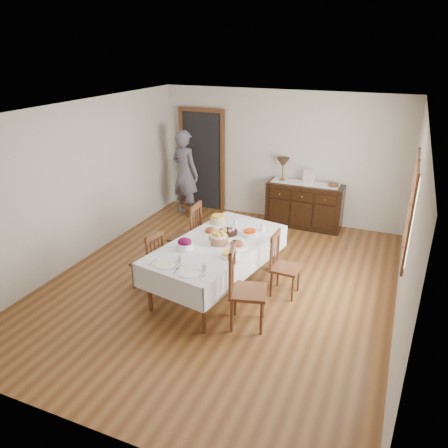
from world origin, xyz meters
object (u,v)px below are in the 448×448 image
at_px(chair_right_near, 244,287).
at_px(person, 185,171).
at_px(chair_left_near, 149,260).
at_px(sideboard, 304,205).
at_px(dining_table, 217,249).
at_px(chair_left_far, 188,234).
at_px(chair_right_far, 283,264).
at_px(table_lamp, 283,163).

bearing_deg(chair_right_near, person, 23.35).
height_order(chair_left_near, sideboard, chair_left_near).
distance_m(dining_table, chair_left_near, 1.02).
distance_m(chair_right_near, sideboard, 3.57).
relative_size(chair_left_far, person, 0.55).
height_order(dining_table, sideboard, sideboard).
bearing_deg(chair_right_far, person, 51.85).
bearing_deg(chair_left_far, chair_right_near, 45.79).
distance_m(sideboard, table_lamp, 0.93).
distance_m(dining_table, chair_left_far, 0.97).
bearing_deg(chair_right_far, table_lamp, 18.06).
xyz_separation_m(sideboard, table_lamp, (-0.49, 0.04, 0.80)).
xyz_separation_m(dining_table, chair_left_far, (-0.77, 0.58, -0.14)).
bearing_deg(table_lamp, dining_table, -92.40).
xyz_separation_m(chair_left_near, sideboard, (1.55, 3.25, -0.02)).
distance_m(dining_table, person, 3.20).
bearing_deg(dining_table, chair_left_far, 153.63).
distance_m(chair_left_near, table_lamp, 3.55).
distance_m(chair_right_far, person, 3.63).
bearing_deg(chair_right_far, chair_left_near, 110.47).
height_order(chair_left_near, person, person).
bearing_deg(table_lamp, chair_right_near, -81.60).
bearing_deg(person, chair_right_near, 144.41).
relative_size(chair_left_far, sideboard, 0.73).
relative_size(dining_table, table_lamp, 5.27).
relative_size(chair_right_near, sideboard, 0.75).
bearing_deg(chair_right_far, chair_right_near, 166.88).
bearing_deg(table_lamp, sideboard, -4.75).
height_order(chair_left_near, chair_right_near, chair_right_near).
height_order(chair_right_near, sideboard, chair_right_near).
xyz_separation_m(person, table_lamp, (1.98, 0.37, 0.27)).
distance_m(chair_right_far, sideboard, 2.64).
bearing_deg(sideboard, chair_right_near, -89.28).
xyz_separation_m(chair_left_far, chair_right_near, (1.42, -1.23, 0.02)).
height_order(person, table_lamp, person).
bearing_deg(person, chair_left_far, 135.04).
distance_m(chair_left_far, table_lamp, 2.63).
relative_size(chair_right_far, person, 0.49).
bearing_deg(chair_left_far, chair_right_far, 76.83).
bearing_deg(chair_left_near, dining_table, 120.63).
height_order(dining_table, table_lamp, table_lamp).
xyz_separation_m(dining_table, chair_right_near, (0.66, -0.66, -0.12)).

